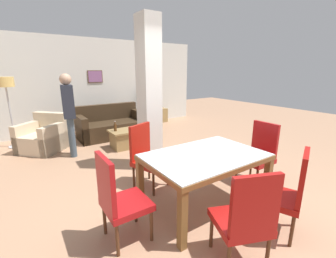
# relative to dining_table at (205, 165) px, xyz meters

# --- Properties ---
(ground_plane) EXTENTS (18.00, 18.00, 0.00)m
(ground_plane) POSITION_rel_dining_table_xyz_m (0.00, 0.00, -0.59)
(ground_plane) COLOR #A97D5E
(back_wall) EXTENTS (7.20, 0.09, 2.70)m
(back_wall) POSITION_rel_dining_table_xyz_m (0.00, 4.97, 0.76)
(back_wall) COLOR silver
(back_wall) RESTS_ON ground_plane
(divider_pillar) EXTENTS (0.32, 0.39, 2.70)m
(divider_pillar) POSITION_rel_dining_table_xyz_m (0.06, 1.57, 0.76)
(divider_pillar) COLOR silver
(divider_pillar) RESTS_ON ground_plane
(dining_table) EXTENTS (1.53, 1.02, 0.73)m
(dining_table) POSITION_rel_dining_table_xyz_m (0.00, 0.00, 0.00)
(dining_table) COLOR brown
(dining_table) RESTS_ON ground_plane
(dining_chair_head_right) EXTENTS (0.46, 0.46, 0.99)m
(dining_chair_head_right) POSITION_rel_dining_table_xyz_m (1.18, 0.00, -0.07)
(dining_chair_head_right) COLOR maroon
(dining_chair_head_right) RESTS_ON ground_plane
(dining_chair_far_left) EXTENTS (0.60, 0.60, 0.99)m
(dining_chair_far_left) POSITION_rel_dining_table_xyz_m (-0.38, 0.90, -0.07)
(dining_chair_far_left) COLOR #9E160C
(dining_chair_far_left) RESTS_ON ground_plane
(dining_chair_head_left) EXTENTS (0.46, 0.46, 0.99)m
(dining_chair_head_left) POSITION_rel_dining_table_xyz_m (-1.19, 0.00, -0.07)
(dining_chair_head_left) COLOR maroon
(dining_chair_head_left) RESTS_ON ground_plane
(dining_chair_near_right) EXTENTS (0.60, 0.60, 0.99)m
(dining_chair_near_right) POSITION_rel_dining_table_xyz_m (0.38, -0.90, -0.07)
(dining_chair_near_right) COLOR #9C110D
(dining_chair_near_right) RESTS_ON ground_plane
(dining_chair_near_left) EXTENTS (0.60, 0.60, 0.99)m
(dining_chair_near_left) POSITION_rel_dining_table_xyz_m (-0.38, -0.94, -0.07)
(dining_chair_near_left) COLOR #9D1210
(dining_chair_near_left) RESTS_ON ground_plane
(sofa) EXTENTS (1.75, 0.89, 0.86)m
(sofa) POSITION_rel_dining_table_xyz_m (0.13, 3.88, -0.29)
(sofa) COLOR #372718
(sofa) RESTS_ON ground_plane
(armchair) EXTENTS (1.18, 1.18, 0.83)m
(armchair) POSITION_rel_dining_table_xyz_m (-1.54, 3.66, -0.30)
(armchair) COLOR beige
(armchair) RESTS_ON ground_plane
(coffee_table) EXTENTS (0.61, 0.54, 0.43)m
(coffee_table) POSITION_rel_dining_table_xyz_m (0.03, 2.79, -0.37)
(coffee_table) COLOR olive
(coffee_table) RESTS_ON ground_plane
(bottle) EXTENTS (0.07, 0.07, 0.23)m
(bottle) POSITION_rel_dining_table_xyz_m (-0.14, 2.83, -0.07)
(bottle) COLOR #4C2D14
(bottle) RESTS_ON coffee_table
(tv_stand) EXTENTS (1.16, 0.40, 0.48)m
(tv_stand) POSITION_rel_dining_table_xyz_m (1.84, 4.69, -0.35)
(tv_stand) COLOR #9A7C49
(tv_stand) RESTS_ON ground_plane
(tv_screen) EXTENTS (0.84, 0.23, 0.54)m
(tv_screen) POSITION_rel_dining_table_xyz_m (1.84, 4.69, 0.15)
(tv_screen) COLOR black
(tv_screen) RESTS_ON tv_stand
(floor_lamp) EXTENTS (0.36, 0.36, 1.64)m
(floor_lamp) POSITION_rel_dining_table_xyz_m (-2.10, 4.31, 0.80)
(floor_lamp) COLOR #B7B7BC
(floor_lamp) RESTS_ON ground_plane
(standing_person) EXTENTS (0.27, 0.41, 1.72)m
(standing_person) POSITION_rel_dining_table_xyz_m (-1.07, 2.93, 0.41)
(standing_person) COLOR #41505C
(standing_person) RESTS_ON ground_plane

